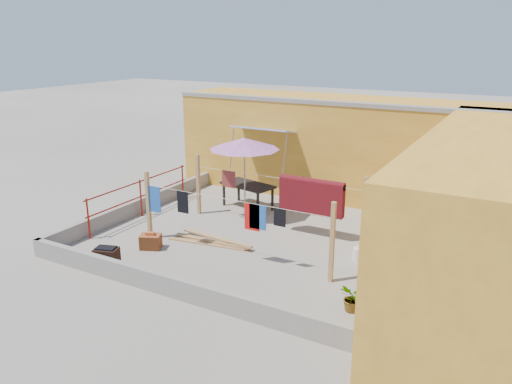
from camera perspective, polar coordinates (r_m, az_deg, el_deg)
ground at (r=13.14m, az=0.44°, el=-5.26°), size 80.00×80.00×0.00m
wall_back at (r=16.60m, az=9.81°, el=5.09°), size 11.00×3.27×3.21m
wall_right at (r=11.21m, az=24.49°, el=-2.16°), size 2.40×9.00×3.20m
parapet_front at (r=10.34m, az=-9.30°, el=-10.69°), size 8.30×0.16×0.44m
parapet_left at (r=15.31m, az=-13.08°, el=-1.53°), size 0.16×7.30×0.44m
red_railing at (r=14.88m, az=-13.06°, el=-0.06°), size 0.05×4.20×1.10m
clothesline_rig at (r=12.88m, az=4.88°, el=-0.82°), size 5.09×2.35×1.80m
patio_umbrella at (r=14.10m, az=-1.33°, el=5.49°), size 2.17×2.17×2.41m
outdoor_table at (r=15.20m, az=-0.95°, el=0.66°), size 1.78×1.18×0.77m
brick_stack at (r=12.71m, az=-11.95°, el=-5.55°), size 0.60×0.53×0.43m
lumber_pile at (r=12.82m, az=-5.05°, el=-5.59°), size 2.29×0.63×0.14m
brazier at (r=11.98m, az=-16.70°, el=-7.13°), size 0.61×0.50×0.48m
white_basin at (r=10.53m, az=-6.73°, el=-11.09°), size 0.50×0.50×0.09m
water_jug_a at (r=12.03m, az=11.52°, el=-6.99°), size 0.23×0.23×0.36m
water_jug_b at (r=12.87m, az=17.52°, el=-5.84°), size 0.22×0.22×0.35m
green_hose at (r=14.63m, az=17.92°, el=-3.59°), size 0.53×0.53×0.08m
plant_back_a at (r=15.64m, az=6.81°, el=-0.07°), size 0.90×0.84×0.82m
plant_back_b at (r=13.66m, az=17.52°, el=-3.65°), size 0.47×0.47×0.68m
plant_right_a at (r=13.92m, az=15.50°, el=-2.90°), size 0.44×0.33×0.77m
plant_right_b at (r=11.77m, az=15.45°, el=-6.99°), size 0.44×0.45×0.64m
plant_right_c at (r=9.87m, az=11.00°, el=-11.88°), size 0.64×0.65×0.55m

